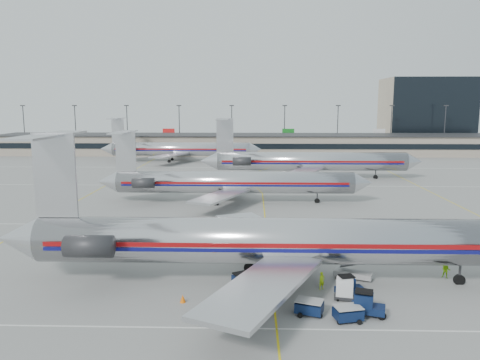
{
  "coord_description": "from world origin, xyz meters",
  "views": [
    {
      "loc": [
        -1.69,
        -48.39,
        15.36
      ],
      "look_at": [
        -3.58,
        18.96,
        4.5
      ],
      "focal_mm": 35.0,
      "sensor_mm": 36.0,
      "label": 1
    }
  ],
  "objects_px": {
    "jet_second_row": "(229,182)",
    "uld_container": "(345,289)",
    "tug_center": "(348,287)",
    "belt_loader": "(354,272)",
    "jet_foreground": "(274,240)"
  },
  "relations": [
    {
      "from": "belt_loader",
      "to": "jet_second_row",
      "type": "bearing_deg",
      "value": 135.56
    },
    {
      "from": "jet_second_row",
      "to": "uld_container",
      "type": "distance_m",
      "value": 38.82
    },
    {
      "from": "jet_second_row",
      "to": "jet_foreground",
      "type": "bearing_deg",
      "value": -80.58
    },
    {
      "from": "uld_container",
      "to": "jet_foreground",
      "type": "bearing_deg",
      "value": 160.1
    },
    {
      "from": "jet_second_row",
      "to": "tug_center",
      "type": "relative_size",
      "value": 18.09
    },
    {
      "from": "jet_second_row",
      "to": "belt_loader",
      "type": "height_order",
      "value": "jet_second_row"
    },
    {
      "from": "jet_foreground",
      "to": "uld_container",
      "type": "relative_size",
      "value": 27.74
    },
    {
      "from": "jet_foreground",
      "to": "belt_loader",
      "type": "distance_m",
      "value": 8.01
    },
    {
      "from": "jet_foreground",
      "to": "jet_second_row",
      "type": "xyz_separation_m",
      "value": [
        -5.59,
        33.71,
        -0.51
      ]
    },
    {
      "from": "jet_second_row",
      "to": "uld_container",
      "type": "bearing_deg",
      "value": -73.32
    },
    {
      "from": "jet_second_row",
      "to": "uld_container",
      "type": "xyz_separation_m",
      "value": [
        11.12,
        -37.11,
        -2.47
      ]
    },
    {
      "from": "jet_foreground",
      "to": "tug_center",
      "type": "bearing_deg",
      "value": -26.94
    },
    {
      "from": "jet_foreground",
      "to": "belt_loader",
      "type": "xyz_separation_m",
      "value": [
        7.24,
        1.1,
        -3.26
      ]
    },
    {
      "from": "jet_second_row",
      "to": "belt_loader",
      "type": "bearing_deg",
      "value": -68.53
    },
    {
      "from": "tug_center",
      "to": "belt_loader",
      "type": "bearing_deg",
      "value": 58.15
    }
  ]
}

